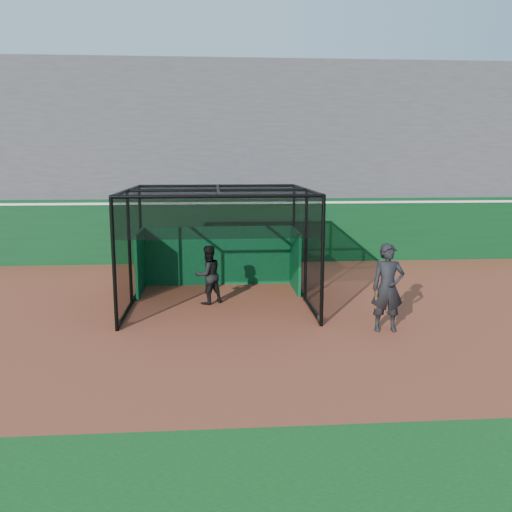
{
  "coord_description": "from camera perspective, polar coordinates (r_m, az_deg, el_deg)",
  "views": [
    {
      "loc": [
        -0.7,
        -12.63,
        4.06
      ],
      "look_at": [
        0.43,
        2.0,
        1.4
      ],
      "focal_mm": 38.0,
      "sensor_mm": 36.0,
      "label": 1
    }
  ],
  "objects": [
    {
      "name": "batting_cage",
      "position": [
        15.2,
        -3.94,
        0.9
      ],
      "size": [
        5.02,
        4.86,
        3.19
      ],
      "color": "black",
      "rests_on": "ground"
    },
    {
      "name": "outfield_wall",
      "position": [
        21.32,
        -2.5,
        2.8
      ],
      "size": [
        50.0,
        0.5,
        2.5
      ],
      "color": "#0A3A17",
      "rests_on": "ground"
    },
    {
      "name": "on_deck_player",
      "position": [
        13.13,
        13.69,
        -3.28
      ],
      "size": [
        0.79,
        0.54,
        2.1
      ],
      "color": "black",
      "rests_on": "ground"
    },
    {
      "name": "batter",
      "position": [
        15.27,
        -5.07,
        -1.98
      ],
      "size": [
        1.02,
        0.96,
        1.66
      ],
      "primitive_type": "imported",
      "rotation": [
        0.0,
        0.0,
        3.71
      ],
      "color": "black",
      "rests_on": "ground"
    },
    {
      "name": "grandstand",
      "position": [
        24.92,
        -2.86,
        11.23
      ],
      "size": [
        50.0,
        7.85,
        8.95
      ],
      "color": "#4C4C4F",
      "rests_on": "ground"
    },
    {
      "name": "ground",
      "position": [
        13.29,
        -1.2,
        -7.52
      ],
      "size": [
        120.0,
        120.0,
        0.0
      ],
      "primitive_type": "plane",
      "color": "#99462C",
      "rests_on": "ground"
    }
  ]
}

